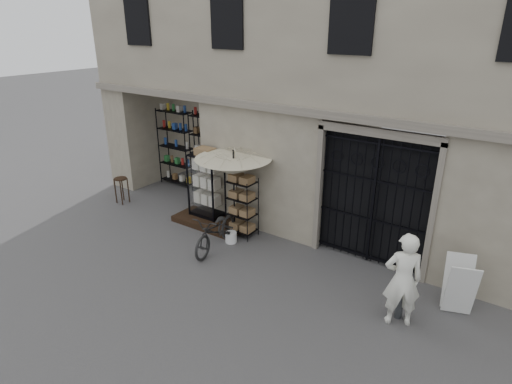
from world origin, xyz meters
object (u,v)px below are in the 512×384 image
Objects in this scene: white_bucket at (231,237)px; easel_sign at (459,286)px; display_cabinet at (206,189)px; wire_rack at (242,208)px; shopkeeper at (396,322)px; steel_bollard at (400,299)px; market_umbrella at (233,162)px; wooden_stool at (122,190)px; bicycle at (217,248)px.

easel_sign is (5.10, 0.26, 0.42)m from white_bucket.
easel_sign is (6.41, -0.38, -0.36)m from display_cabinet.
wire_rack reaches higher than white_bucket.
shopkeeper is (4.31, -0.67, -0.13)m from white_bucket.
steel_bollard is at bearing 4.74° from wire_rack.
market_umbrella is 4.24m from wooden_stool.
market_umbrella is 3.44× the size of steel_bollard.
easel_sign is (5.32, -0.18, -1.36)m from market_umbrella.
display_cabinet is 2.35× the size of wooden_stool.
bicycle is 0.99× the size of shopkeeper.
wooden_stool is (-3.96, -0.33, -1.50)m from market_umbrella.
wire_rack is 1.97× the size of steel_bollard.
easel_sign is (9.28, 0.15, 0.14)m from wooden_stool.
white_bucket is 0.16× the size of bicycle.
wire_rack is at bearing 5.05° from wooden_stool.
easel_sign is at bearing 14.94° from display_cabinet.
wooden_stool is (-2.87, -0.53, -0.50)m from display_cabinet.
steel_bollard is (4.50, -0.96, -1.53)m from market_umbrella.
display_cabinet is 5.73m from steel_bollard.
display_cabinet is at bearing 157.24° from easel_sign.
display_cabinet reaches higher than bicycle.
market_umbrella is 2.48× the size of easel_sign.
bicycle is at bearing -23.52° from display_cabinet.
easel_sign is at bearing 43.57° from steel_bollard.
steel_bollard is 1.14m from easel_sign.
display_cabinet is 6.60× the size of white_bucket.
market_umbrella is (-0.21, -0.04, 1.17)m from wire_rack.
wooden_stool is at bearing 162.67° from bicycle.
wire_rack is at bearing 91.59° from white_bucket.
easel_sign reaches higher than shopkeeper.
wire_rack is at bearing -43.93° from shopkeeper.
white_bucket is 5.13m from easel_sign.
easel_sign is at bearing 2.91° from white_bucket.
shopkeeper is at bearing 2.93° from wire_rack.
wooden_stool is (-4.17, 0.11, 0.28)m from white_bucket.
wire_rack is 5.13m from easel_sign.
wooden_stool is 8.53m from shopkeeper.
wire_rack is (1.29, -0.16, -0.17)m from display_cabinet.
shopkeeper is (4.32, -1.15, -0.75)m from wire_rack.
steel_bollard reaches higher than shopkeeper.
wire_rack reaches higher than shopkeeper.
display_cabinet is 2.38× the size of steel_bollard.
wooden_stool is at bearing 161.56° from easel_sign.
bicycle is 4.41m from shopkeeper.
wire_rack reaches higher than steel_bollard.
market_umbrella is at bearing 88.47° from bicycle.
wooden_stool reaches higher than white_bucket.
white_bucket is at bearing 173.08° from steel_bollard.
display_cabinet reaches higher than wooden_stool.
wire_rack reaches higher than wooden_stool.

